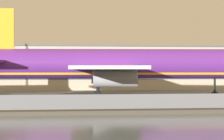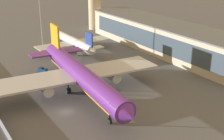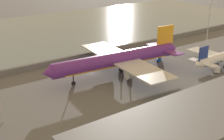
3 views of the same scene
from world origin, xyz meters
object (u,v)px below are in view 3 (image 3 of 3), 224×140
object	(u,v)px
baggage_tug	(159,59)
ops_van	(215,68)
apron_light_mast_apron_west	(208,25)
cargo_jet_purple	(119,59)

from	to	relation	value
baggage_tug	ops_van	distance (m)	23.10
baggage_tug	apron_light_mast_apron_west	size ratio (longest dim) A/B	0.14
baggage_tug	apron_light_mast_apron_west	bearing A→B (deg)	158.42
baggage_tug	ops_van	bearing A→B (deg)	114.24
cargo_jet_purple	ops_van	size ratio (longest dim) A/B	10.40
baggage_tug	cargo_jet_purple	bearing A→B (deg)	7.10
ops_van	baggage_tug	bearing A→B (deg)	-65.76
cargo_jet_purple	apron_light_mast_apron_west	xyz separation A→B (m)	(-42.90, 4.93, 7.87)
baggage_tug	ops_van	world-z (taller)	ops_van
cargo_jet_purple	baggage_tug	distance (m)	23.94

